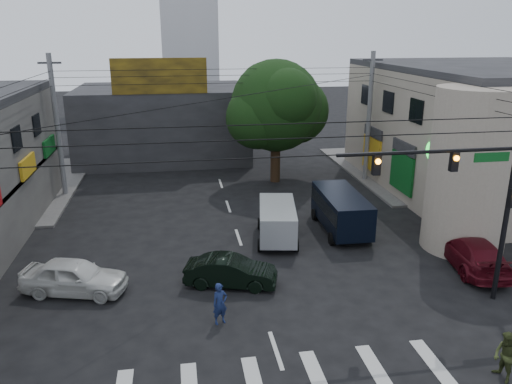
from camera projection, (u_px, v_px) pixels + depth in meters
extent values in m
plane|color=black|center=(261.00, 305.00, 19.94)|extent=(160.00, 160.00, 0.00)
cube|color=#514F4C|center=(445.00, 168.00, 39.59)|extent=(16.00, 16.00, 0.15)
cube|color=gray|center=(490.00, 131.00, 33.69)|extent=(14.00, 18.00, 8.00)
cylinder|color=gray|center=(470.00, 171.00, 24.16)|extent=(4.00, 4.00, 8.00)
cube|color=#232326|center=(164.00, 122.00, 42.83)|extent=(14.00, 10.00, 6.00)
cube|color=olive|center=(159.00, 76.00, 36.91)|extent=(7.00, 0.30, 2.60)
cylinder|color=black|center=(275.00, 152.00, 35.85)|extent=(0.70, 0.70, 4.40)
sphere|color=black|center=(276.00, 106.00, 34.84)|extent=(6.40, 6.40, 6.40)
cylinder|color=black|center=(506.00, 216.00, 19.36)|extent=(0.20, 0.20, 7.20)
cylinder|color=black|center=(430.00, 152.00, 17.99)|extent=(7.00, 0.14, 0.14)
cube|color=black|center=(454.00, 161.00, 18.27)|extent=(0.28, 0.22, 0.75)
cube|color=black|center=(376.00, 165.00, 17.81)|extent=(0.28, 0.22, 0.75)
sphere|color=orange|center=(457.00, 158.00, 18.09)|extent=(0.20, 0.20, 0.20)
sphere|color=orange|center=(378.00, 162.00, 17.63)|extent=(0.20, 0.20, 0.20)
cube|color=#0B4F1A|center=(492.00, 157.00, 18.47)|extent=(1.40, 0.06, 0.35)
cylinder|color=#59595B|center=(57.00, 127.00, 31.95)|extent=(0.32, 0.32, 9.20)
cylinder|color=#59595B|center=(369.00, 118.00, 35.18)|extent=(0.32, 0.32, 9.20)
imported|color=black|center=(231.00, 271.00, 21.34)|extent=(3.42, 4.65, 1.30)
imported|color=silver|center=(74.00, 277.00, 20.70)|extent=(3.99, 5.24, 1.48)
imported|color=#4C0A14|center=(472.00, 253.00, 22.95)|extent=(3.55, 5.62, 1.45)
imported|color=#141F47|center=(220.00, 304.00, 18.49)|extent=(0.85, 0.78, 1.62)
imported|color=#333C1C|center=(506.00, 357.00, 15.44)|extent=(0.96, 0.82, 1.65)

